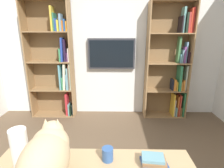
% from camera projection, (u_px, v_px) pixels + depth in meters
% --- Properties ---
extents(wall_back, '(4.52, 0.06, 2.70)m').
position_uv_depth(wall_back, '(109.00, 48.00, 3.43)').
color(wall_back, silver).
rests_on(wall_back, ground).
extents(bookshelf_left, '(0.81, 0.28, 2.17)m').
position_uv_depth(bookshelf_left, '(173.00, 65.00, 3.33)').
color(bookshelf_left, '#937047').
rests_on(bookshelf_left, ground).
extents(bookshelf_right, '(0.85, 0.28, 2.21)m').
position_uv_depth(bookshelf_right, '(56.00, 62.00, 3.36)').
color(bookshelf_right, '#937047').
rests_on(bookshelf_right, ground).
extents(wall_mounted_tv, '(0.91, 0.07, 0.58)m').
position_uv_depth(wall_mounted_tv, '(112.00, 54.00, 3.38)').
color(wall_mounted_tv, '#333338').
extents(cat, '(0.27, 0.58, 0.34)m').
position_uv_depth(cat, '(47.00, 155.00, 1.04)').
color(cat, '#D1B284').
rests_on(cat, desk).
extents(paper_towel_roll, '(0.11, 0.11, 0.27)m').
position_uv_depth(paper_towel_roll, '(20.00, 148.00, 1.16)').
color(paper_towel_roll, white).
rests_on(paper_towel_roll, desk).
extents(coffee_mug, '(0.08, 0.08, 0.10)m').
position_uv_depth(coffee_mug, '(108.00, 154.00, 1.23)').
color(coffee_mug, '#335999').
rests_on(coffee_mug, desk).
extents(desk_book_stack, '(0.18, 0.15, 0.07)m').
position_uv_depth(desk_book_stack, '(154.00, 161.00, 1.19)').
color(desk_book_stack, '#2D4C93').
rests_on(desk_book_stack, desk).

